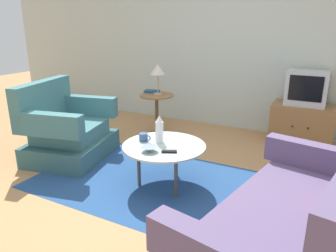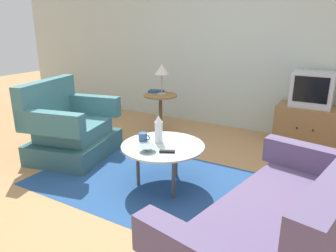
{
  "view_description": "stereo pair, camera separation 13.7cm",
  "coord_description": "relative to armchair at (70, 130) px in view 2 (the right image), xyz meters",
  "views": [
    {
      "loc": [
        1.41,
        -2.41,
        1.57
      ],
      "look_at": [
        -0.07,
        0.4,
        0.55
      ],
      "focal_mm": 34.11,
      "sensor_mm": 36.0,
      "label": 1
    },
    {
      "loc": [
        1.53,
        -2.34,
        1.57
      ],
      "look_at": [
        -0.07,
        0.4,
        0.55
      ],
      "focal_mm": 34.11,
      "sensor_mm": 36.0,
      "label": 2
    }
  ],
  "objects": [
    {
      "name": "vase",
      "position": [
        1.32,
        -0.05,
        0.25
      ],
      "size": [
        0.08,
        0.08,
        0.28
      ],
      "color": "white",
      "rests_on": "coffee_table"
    },
    {
      "name": "bowl",
      "position": [
        1.36,
        -0.31,
        0.14
      ],
      "size": [
        0.16,
        0.16,
        0.05
      ],
      "color": "slate",
      "rests_on": "coffee_table"
    },
    {
      "name": "table_lamp",
      "position": [
        0.59,
        1.22,
        0.63
      ],
      "size": [
        0.22,
        0.22,
        0.43
      ],
      "color": "#9E937A",
      "rests_on": "side_table"
    },
    {
      "name": "couch",
      "position": [
        2.7,
        -0.73,
        -0.01
      ],
      "size": [
        1.2,
        1.83,
        0.96
      ],
      "rotation": [
        0.0,
        0.0,
        1.38
      ],
      "color": "#4B3E5C",
      "rests_on": "ground"
    },
    {
      "name": "tv_stand",
      "position": [
        2.48,
        1.82,
        -0.05
      ],
      "size": [
        0.79,
        0.48,
        0.54
      ],
      "color": "olive",
      "rests_on": "ground"
    },
    {
      "name": "tv_remote_dark",
      "position": [
        1.54,
        -0.25,
        0.13
      ],
      "size": [
        0.15,
        0.1,
        0.02
      ],
      "rotation": [
        0.0,
        0.0,
        0.44
      ],
      "color": "black",
      "rests_on": "coffee_table"
    },
    {
      "name": "book",
      "position": [
        0.43,
        1.31,
        0.3
      ],
      "size": [
        0.24,
        0.19,
        0.03
      ],
      "rotation": [
        0.0,
        0.0,
        0.28
      ],
      "color": "navy",
      "rests_on": "side_table"
    },
    {
      "name": "television",
      "position": [
        2.48,
        1.84,
        0.45
      ],
      "size": [
        0.5,
        0.39,
        0.45
      ],
      "color": "#B7B7BC",
      "rests_on": "tv_stand"
    },
    {
      "name": "side_table",
      "position": [
        0.57,
        1.2,
        0.11
      ],
      "size": [
        0.48,
        0.48,
        0.61
      ],
      "color": "olive",
      "rests_on": "ground"
    },
    {
      "name": "coffee_table",
      "position": [
        1.4,
        -0.1,
        0.08
      ],
      "size": [
        0.82,
        0.82,
        0.44
      ],
      "color": "#B2C6C1",
      "rests_on": "ground"
    },
    {
      "name": "ground_plane",
      "position": [
        1.39,
        -0.25,
        -0.32
      ],
      "size": [
        16.0,
        16.0,
        0.0
      ],
      "primitive_type": "plane",
      "color": "#AD7F51"
    },
    {
      "name": "mug",
      "position": [
        1.17,
        -0.1,
        0.16
      ],
      "size": [
        0.13,
        0.09,
        0.08
      ],
      "color": "#335184",
      "rests_on": "coffee_table"
    },
    {
      "name": "back_wall",
      "position": [
        1.39,
        2.15,
        1.03
      ],
      "size": [
        9.0,
        0.12,
        2.7
      ],
      "primitive_type": "cube",
      "color": "#B2BCB2",
      "rests_on": "ground"
    },
    {
      "name": "armchair",
      "position": [
        0.0,
        0.0,
        0.0
      ],
      "size": [
        1.01,
        1.14,
        0.93
      ],
      "rotation": [
        0.0,
        0.0,
        -1.35
      ],
      "color": "#325C60",
      "rests_on": "ground"
    },
    {
      "name": "area_rug",
      "position": [
        1.4,
        -0.1,
        -0.32
      ],
      "size": [
        2.68,
        1.53,
        0.0
      ],
      "primitive_type": "cube",
      "color": "navy",
      "rests_on": "ground"
    }
  ]
}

